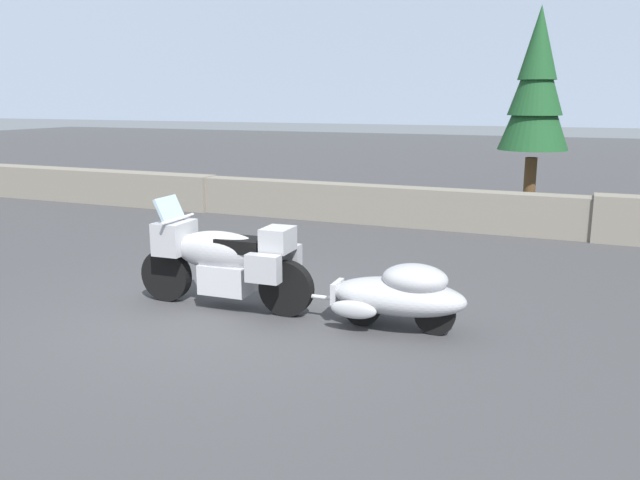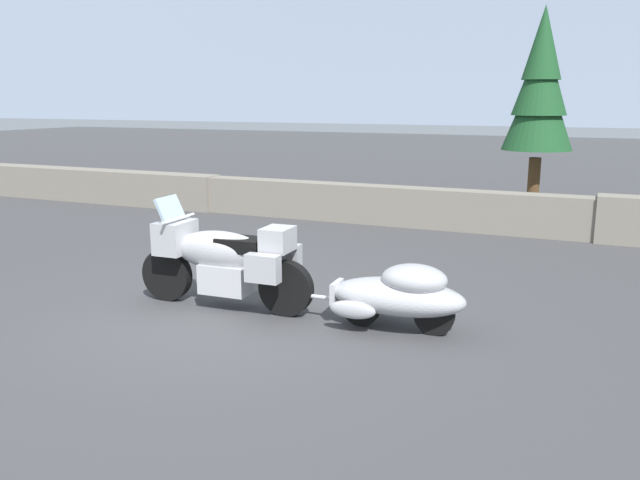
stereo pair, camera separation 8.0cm
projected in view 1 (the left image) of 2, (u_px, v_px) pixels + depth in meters
name	position (u px, v px, depth m)	size (l,w,h in m)	color
ground_plane	(219.00, 317.00, 7.52)	(80.00, 80.00, 0.00)	#424244
stone_guard_wall	(366.00, 204.00, 13.15)	(24.00, 0.60, 0.84)	gray
distant_ridgeline	(568.00, 60.00, 92.56)	(240.00, 80.00, 16.00)	#99A8BF
touring_motorcycle	(223.00, 258.00, 7.75)	(2.31, 0.78, 1.33)	black
car_shaped_trailer	(399.00, 294.00, 7.04)	(2.21, 0.80, 0.76)	black
pine_tree_secondary	(536.00, 87.00, 13.49)	(1.47, 1.47, 4.39)	brown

